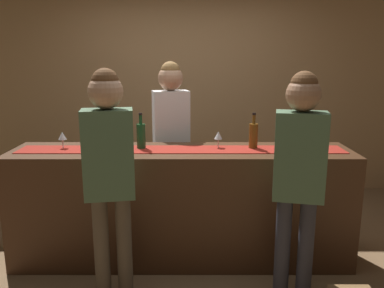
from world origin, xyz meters
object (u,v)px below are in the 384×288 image
Objects in this scene: bartender at (172,129)px; wine_glass_mid_counter at (64,136)px; customer_sipping at (300,165)px; wine_bottle_clear at (113,135)px; wine_bottle_amber at (255,135)px; wine_glass_near_customer at (219,136)px; wine_bottle_green at (142,135)px; customer_browsing at (110,163)px.

wine_glass_mid_counter is at bearing 18.18° from bartender.
customer_sipping reaches higher than wine_glass_mid_counter.
wine_bottle_clear and wine_bottle_amber have the same top height.
wine_glass_near_customer is 0.09× the size of bartender.
wine_glass_mid_counter is at bearing -179.99° from wine_bottle_green.
wine_bottle_amber is at bearing 0.59° from wine_bottle_green.
wine_glass_mid_counter is 0.81m from customer_browsing.
bartender is (0.22, 0.54, -0.04)m from wine_bottle_green.
customer_browsing is at bearing -140.79° from wine_glass_near_customer.
customer_sipping is (0.93, -1.17, -0.03)m from bartender.
wine_bottle_green is 0.18× the size of bartender.
customer_sipping is (1.16, -0.64, -0.08)m from wine_bottle_green.
wine_bottle_green is 1.00× the size of wine_bottle_clear.
wine_bottle_amber is 0.69m from customer_sipping.
bartender is 1.03× the size of customer_sipping.
wine_bottle_clear is at bearing 179.68° from wine_bottle_amber.
wine_glass_mid_counter is at bearing -177.71° from wine_bottle_clear.
wine_glass_near_customer is 0.09× the size of customer_browsing.
wine_bottle_clear is at bearing 167.07° from customer_sipping.
wine_glass_near_customer is 0.09× the size of customer_sipping.
wine_glass_near_customer is at bearing 139.81° from customer_sipping.
wine_glass_mid_counter is at bearing 172.72° from customer_sipping.
wine_glass_near_customer is at bearing 0.93° from wine_glass_mid_counter.
bartender is (0.47, 0.52, -0.04)m from wine_bottle_clear.
wine_bottle_amber is at bearing 0.35° from wine_glass_mid_counter.
customer_browsing is (-0.14, -0.62, -0.06)m from wine_bottle_green.
wine_bottle_amber is at bearing 130.57° from bartender.
wine_glass_near_customer is 1.00× the size of wine_glass_mid_counter.
wine_bottle_clear is 0.89m from wine_glass_near_customer.
wine_bottle_amber is at bearing 20.90° from customer_browsing.
wine_glass_near_customer is at bearing 1.86° from wine_bottle_green.
customer_browsing is at bearing -168.54° from customer_sipping.
wine_bottle_clear is 2.10× the size of wine_glass_near_customer.
wine_bottle_clear is 1.19m from wine_bottle_amber.
wine_bottle_clear is at bearing -179.70° from wine_glass_near_customer.
wine_glass_mid_counter is 0.09× the size of customer_sipping.
customer_browsing reaches higher than wine_bottle_amber.
wine_bottle_green is at bearing 67.74° from customer_browsing.
wine_bottle_green and wine_bottle_amber have the same top height.
customer_sipping reaches higher than wine_bottle_clear.
wine_bottle_clear is at bearing 2.29° from wine_glass_mid_counter.
wine_bottle_green reaches higher than wine_glass_mid_counter.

